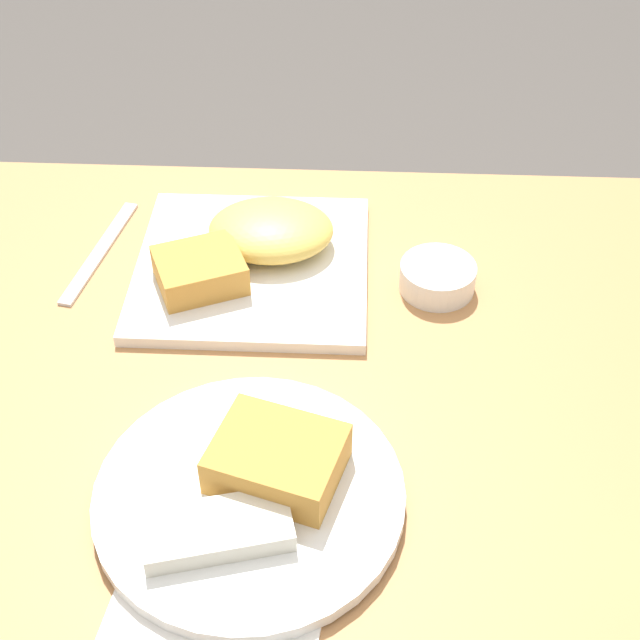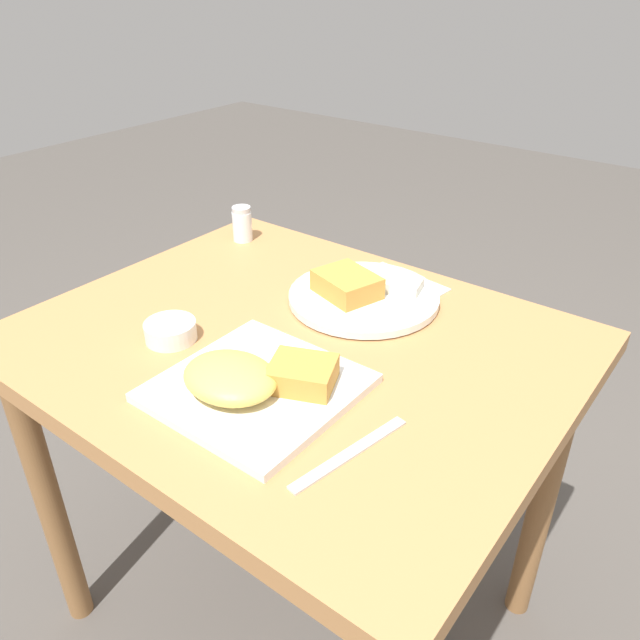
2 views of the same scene
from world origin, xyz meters
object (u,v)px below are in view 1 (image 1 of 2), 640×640
(butter_knife, at_px, (100,251))
(plate_oval_far, at_px, (255,489))
(sauce_ramekin, at_px, (438,276))
(plate_square_near, at_px, (253,253))

(butter_knife, bearing_deg, plate_oval_far, 42.93)
(sauce_ramekin, xyz_separation_m, butter_knife, (0.39, -0.05, -0.02))
(plate_square_near, bearing_deg, sauce_ramekin, 172.66)
(sauce_ramekin, bearing_deg, butter_knife, -6.67)
(plate_oval_far, bearing_deg, butter_knife, -57.68)
(plate_oval_far, relative_size, butter_knife, 1.41)
(sauce_ramekin, distance_m, butter_knife, 0.40)
(plate_square_near, relative_size, butter_knife, 1.35)
(plate_oval_far, height_order, butter_knife, plate_oval_far)
(plate_oval_far, xyz_separation_m, sauce_ramekin, (-0.18, -0.30, -0.00))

